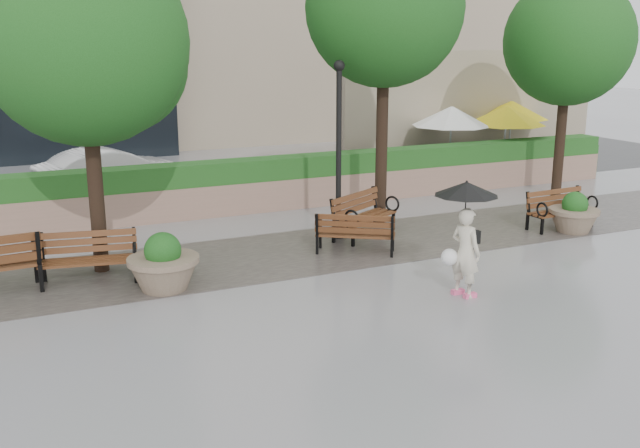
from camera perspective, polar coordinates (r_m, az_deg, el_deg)
name	(u,v)px	position (r m, az deg, el deg)	size (l,w,h in m)	color
ground	(364,298)	(12.34, 3.52, -5.89)	(100.00, 100.00, 0.00)	gray
cobble_strip	(296,252)	(14.90, -1.94, -2.25)	(28.00, 3.20, 0.01)	#383330
hedge_wall	(235,187)	(18.39, -6.81, 2.97)	(24.00, 0.80, 1.35)	#9B7464
cafe_wall	(471,110)	(25.25, 12.01, 8.91)	(10.00, 0.60, 4.00)	tan
cafe_hedge	(498,166)	(23.42, 14.02, 4.56)	(8.00, 0.50, 0.90)	#21521B
asphalt_street	(195,185)	(22.29, -9.97, 3.12)	(40.00, 7.00, 0.00)	black
bench_1	(90,268)	(13.64, -17.95, -3.38)	(1.80, 1.00, 0.92)	brown
bench_2	(355,241)	(14.78, 2.84, -1.39)	(1.69, 1.42, 0.87)	brown
bench_3	(364,224)	(16.06, 3.56, 0.01)	(1.92, 1.51, 0.97)	brown
bench_4	(560,217)	(17.65, 18.65, 0.51)	(1.71, 0.75, 0.90)	brown
planter_left	(164,268)	(12.85, -12.40, -3.43)	(1.26, 1.26, 1.05)	#7F6B56
planter_right	(574,216)	(17.39, 19.65, 0.58)	(1.13, 1.13, 0.95)	#7F6B56
lamppost	(339,162)	(15.62, 1.50, 4.95)	(0.28, 0.28, 3.90)	black
tree_0	(93,48)	(13.78, -17.72, 13.27)	(3.76, 3.72, 6.13)	black
tree_1	(389,13)	(17.10, 5.51, 16.45)	(3.70, 3.65, 6.86)	black
tree_2	(570,45)	(21.23, 19.39, 13.35)	(3.58, 3.50, 6.04)	black
patio_umb_white	(451,117)	(22.94, 10.47, 8.44)	(2.50, 2.50, 2.30)	black
patio_umb_yellow_a	(506,116)	(23.65, 14.67, 8.38)	(2.50, 2.50, 2.30)	black
patio_umb_yellow_b	(511,110)	(25.53, 15.06, 8.77)	(2.50, 2.50, 2.30)	black
car_right	(111,171)	(21.28, -16.39, 4.07)	(1.43, 4.10, 1.35)	white
pedestrian	(465,228)	(12.30, 11.56, -0.29)	(1.09, 1.09, 1.99)	beige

